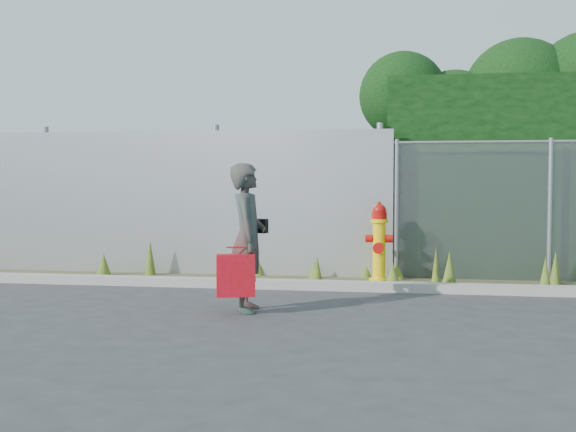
# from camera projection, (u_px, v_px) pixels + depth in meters

# --- Properties ---
(ground) EXTENTS (80.00, 80.00, 0.00)m
(ground) POSITION_uv_depth(u_px,v_px,m) (295.00, 315.00, 7.81)
(ground) COLOR #323234
(ground) RESTS_ON ground
(curb) EXTENTS (16.00, 0.22, 0.12)m
(curb) POSITION_uv_depth(u_px,v_px,m) (315.00, 285.00, 9.58)
(curb) COLOR #9C968D
(curb) RESTS_ON ground
(weed_strip) EXTENTS (16.00, 1.32, 0.55)m
(weed_strip) POSITION_uv_depth(u_px,v_px,m) (336.00, 274.00, 10.22)
(weed_strip) COLOR #484329
(weed_strip) RESTS_ON ground
(corrugated_fence) EXTENTS (8.50, 0.21, 2.30)m
(corrugated_fence) POSITION_uv_depth(u_px,v_px,m) (118.00, 203.00, 11.24)
(corrugated_fence) COLOR #AAACB1
(corrugated_fence) RESTS_ON ground
(fire_hydrant) EXTENTS (0.38, 0.34, 1.15)m
(fire_hydrant) POSITION_uv_depth(u_px,v_px,m) (379.00, 244.00, 10.22)
(fire_hydrant) COLOR yellow
(fire_hydrant) RESTS_ON ground
(woman) EXTENTS (0.47, 0.65, 1.65)m
(woman) POSITION_uv_depth(u_px,v_px,m) (248.00, 238.00, 7.98)
(woman) COLOR #0E5D4E
(woman) RESTS_ON ground
(red_tote_bag) EXTENTS (0.41, 0.15, 0.54)m
(red_tote_bag) POSITION_uv_depth(u_px,v_px,m) (236.00, 275.00, 7.77)
(red_tote_bag) COLOR #B50F0A
(black_shoulder_bag) EXTENTS (0.22, 0.09, 0.16)m
(black_shoulder_bag) POSITION_uv_depth(u_px,v_px,m) (258.00, 226.00, 8.17)
(black_shoulder_bag) COLOR black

